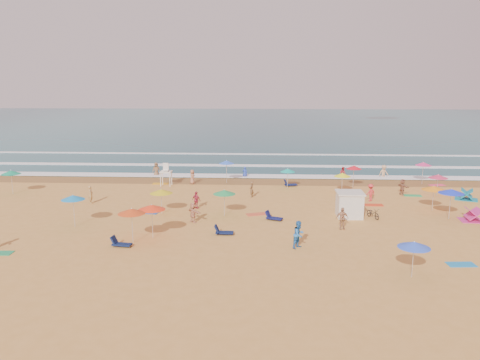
{
  "coord_description": "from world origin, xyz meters",
  "views": [
    {
      "loc": [
        0.42,
        -39.13,
        11.03
      ],
      "look_at": [
        -1.9,
        6.0,
        1.5
      ],
      "focal_mm": 35.0,
      "sensor_mm": 36.0,
      "label": 1
    }
  ],
  "objects": [
    {
      "name": "cabana",
      "position": [
        7.56,
        -1.25,
        1.0
      ],
      "size": [
        2.0,
        2.0,
        2.0
      ],
      "primitive_type": "cube",
      "color": "silver",
      "rests_on": "ground"
    },
    {
      "name": "lifeguard_stand",
      "position": [
        -10.07,
        9.7,
        1.05
      ],
      "size": [
        1.2,
        1.2,
        2.1
      ],
      "primitive_type": null,
      "color": "white",
      "rests_on": "ground"
    },
    {
      "name": "wet_sand",
      "position": [
        0.0,
        12.5,
        0.01
      ],
      "size": [
        220.0,
        220.0,
        0.0
      ],
      "primitive_type": "plane",
      "color": "olive",
      "rests_on": "ground"
    },
    {
      "name": "ocean",
      "position": [
        0.0,
        84.0,
        0.0
      ],
      "size": [
        220.0,
        140.0,
        0.18
      ],
      "primitive_type": "cube",
      "color": "#0C4756",
      "rests_on": "ground"
    },
    {
      "name": "cabana_roof",
      "position": [
        7.56,
        -1.25,
        2.06
      ],
      "size": [
        2.2,
        2.2,
        0.12
      ],
      "primitive_type": "cube",
      "color": "silver",
      "rests_on": "cabana"
    },
    {
      "name": "loungers",
      "position": [
        4.62,
        -1.63,
        0.17
      ],
      "size": [
        52.86,
        20.31,
        0.34
      ],
      "color": "#0F194E",
      "rests_on": "ground"
    },
    {
      "name": "beach_umbrellas",
      "position": [
        3.82,
        0.99,
        2.15
      ],
      "size": [
        62.08,
        27.28,
        0.79
      ],
      "color": "#15B0A0",
      "rests_on": "ground"
    },
    {
      "name": "bicycle",
      "position": [
        9.46,
        -1.55,
        0.42
      ],
      "size": [
        1.16,
        1.69,
        0.84
      ],
      "primitive_type": "imported",
      "rotation": [
        0.0,
        0.0,
        0.42
      ],
      "color": "black",
      "rests_on": "ground"
    },
    {
      "name": "surf_foam",
      "position": [
        0.0,
        21.32,
        0.1
      ],
      "size": [
        200.0,
        18.7,
        0.05
      ],
      "color": "white",
      "rests_on": "ground"
    },
    {
      "name": "beachgoers",
      "position": [
        1.29,
        4.03,
        0.77
      ],
      "size": [
        33.24,
        26.51,
        2.14
      ],
      "color": "brown",
      "rests_on": "ground"
    },
    {
      "name": "popup_tents",
      "position": [
        18.58,
        1.66,
        0.6
      ],
      "size": [
        4.72,
        9.12,
        1.2
      ],
      "color": "#DC3090",
      "rests_on": "ground"
    },
    {
      "name": "towels",
      "position": [
        1.11,
        -1.63,
        0.01
      ],
      "size": [
        46.38,
        25.58,
        0.03
      ],
      "color": "#B63116",
      "rests_on": "ground"
    },
    {
      "name": "ground",
      "position": [
        0.0,
        0.0,
        0.0
      ],
      "size": [
        220.0,
        220.0,
        0.0
      ],
      "primitive_type": "plane",
      "color": "gold",
      "rests_on": "ground"
    }
  ]
}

